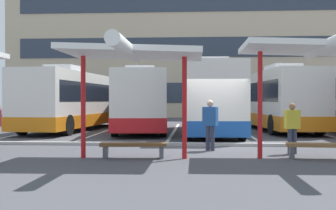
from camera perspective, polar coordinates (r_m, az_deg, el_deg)
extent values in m
plane|color=#47474C|center=(15.06, 6.60, -5.79)|extent=(160.00, 160.00, 0.00)
cube|color=#C6B293|center=(46.83, 4.56, 9.38)|extent=(39.12, 11.76, 17.58)
cube|color=#2D3847|center=(40.38, 4.70, 1.69)|extent=(35.99, 0.08, 1.93)
cube|color=#2D3847|center=(40.70, 4.71, 7.89)|extent=(35.99, 0.08, 1.93)
cube|color=#2D3847|center=(41.48, 4.71, 13.92)|extent=(35.99, 0.08, 1.93)
cube|color=silver|center=(24.36, -12.65, 0.72)|extent=(3.51, 11.05, 2.90)
cube|color=orange|center=(24.39, -12.64, -1.91)|extent=(3.55, 11.09, 0.66)
cube|color=black|center=(24.37, -12.65, 1.67)|extent=(3.46, 10.19, 0.99)
cube|color=black|center=(29.46, -8.80, 1.40)|extent=(2.21, 0.28, 1.74)
cube|color=silver|center=(23.16, -13.89, 4.76)|extent=(1.71, 2.33, 0.36)
cylinder|color=black|center=(28.38, -11.99, -1.76)|extent=(0.39, 1.02, 1.00)
cylinder|color=black|center=(27.64, -7.49, -1.81)|extent=(0.39, 1.02, 1.00)
cylinder|color=black|center=(21.40, -19.31, -2.56)|extent=(0.39, 1.02, 1.00)
cylinder|color=black|center=(20.41, -13.55, -2.70)|extent=(0.39, 1.02, 1.00)
cube|color=silver|center=(23.55, -3.70, 0.65)|extent=(3.63, 11.64, 2.82)
cube|color=red|center=(23.58, -3.70, -2.00)|extent=(3.67, 11.69, 0.65)
cube|color=black|center=(23.55, -3.70, 1.33)|extent=(3.57, 10.74, 1.16)
cube|color=black|center=(29.25, -3.44, 1.31)|extent=(2.16, 0.30, 1.69)
cube|color=silver|center=(22.18, -3.79, 4.76)|extent=(1.70, 2.34, 0.36)
cylinder|color=black|center=(27.75, -5.83, -1.80)|extent=(0.40, 1.03, 1.00)
cylinder|color=black|center=(27.70, -1.16, -1.80)|extent=(0.40, 1.03, 1.00)
cylinder|color=black|center=(19.53, -7.31, -2.84)|extent=(0.40, 1.03, 1.00)
cylinder|color=black|center=(19.46, -0.65, -2.84)|extent=(0.40, 1.03, 1.00)
cube|color=silver|center=(21.25, 5.64, 0.91)|extent=(2.74, 10.77, 3.02)
cube|color=#194C9E|center=(21.28, 5.63, -2.32)|extent=(2.78, 10.81, 0.62)
cube|color=black|center=(21.26, 5.64, 2.26)|extent=(2.75, 9.92, 0.92)
cube|color=black|center=(26.58, 4.97, 1.64)|extent=(2.20, 0.13, 1.81)
cube|color=silver|center=(19.99, 5.87, 5.78)|extent=(1.55, 2.23, 0.36)
cylinder|color=black|center=(25.00, 2.50, -2.07)|extent=(0.32, 1.01, 1.00)
cylinder|color=black|center=(25.12, 7.76, -2.06)|extent=(0.32, 1.01, 1.00)
cylinder|color=black|center=(17.49, 2.58, -3.24)|extent=(0.32, 1.01, 1.00)
cylinder|color=black|center=(17.66, 10.08, -3.21)|extent=(0.32, 1.01, 1.00)
cube|color=silver|center=(24.38, 14.56, 0.77)|extent=(3.27, 10.43, 2.94)
cube|color=orange|center=(24.41, 14.55, -1.88)|extent=(3.31, 10.47, 0.68)
cube|color=black|center=(24.39, 14.56, 1.70)|extent=(3.23, 9.61, 1.06)
cube|color=black|center=(29.33, 11.87, 1.45)|extent=(2.15, 0.25, 1.77)
cube|color=silver|center=(23.21, 15.42, 4.86)|extent=(1.64, 2.31, 0.36)
cylinder|color=black|center=(27.58, 10.32, -1.82)|extent=(0.38, 1.02, 1.00)
cylinder|color=black|center=(28.11, 14.82, -1.79)|extent=(0.38, 1.02, 1.00)
cylinder|color=black|center=(20.71, 14.18, -2.65)|extent=(0.38, 1.02, 1.00)
cylinder|color=black|center=(21.41, 20.00, -2.56)|extent=(0.38, 1.02, 1.00)
cube|color=black|center=(28.69, 20.46, 1.62)|extent=(2.26, 0.08, 1.86)
cylinder|color=black|center=(26.87, 18.99, -1.91)|extent=(0.30, 1.00, 1.00)
cube|color=white|center=(24.11, -17.33, -3.38)|extent=(0.16, 14.00, 0.01)
cube|color=white|center=(23.05, -8.56, -3.54)|extent=(0.16, 14.00, 0.01)
cube|color=white|center=(22.56, 0.81, -3.63)|extent=(0.16, 14.00, 0.01)
cube|color=white|center=(22.69, 10.34, -3.61)|extent=(0.16, 14.00, 0.01)
cube|color=white|center=(23.43, 19.50, -3.50)|extent=(0.16, 14.00, 0.01)
cylinder|color=red|center=(12.46, -11.51, -0.25)|extent=(0.14, 0.14, 2.99)
cylinder|color=red|center=(12.03, 2.27, -0.27)|extent=(0.14, 0.14, 2.99)
cube|color=white|center=(12.24, -4.75, 7.13)|extent=(3.97, 2.65, 0.29)
cylinder|color=white|center=(11.08, -5.64, 7.66)|extent=(0.36, 3.97, 0.36)
cube|color=brown|center=(12.23, -4.73, -5.40)|extent=(1.95, 0.54, 0.10)
cube|color=#4C4C51|center=(12.35, -8.53, -6.40)|extent=(0.14, 0.34, 0.35)
cube|color=#4C4C51|center=(12.21, -0.90, -6.47)|extent=(0.14, 0.34, 0.35)
cylinder|color=red|center=(12.41, 12.46, 0.01)|extent=(0.14, 0.14, 3.11)
cube|color=white|center=(12.86, 19.86, 7.31)|extent=(4.32, 2.62, 0.30)
cylinder|color=white|center=(11.75, 21.46, 7.78)|extent=(0.36, 4.31, 0.36)
cube|color=brown|center=(12.78, 19.88, -5.17)|extent=(1.82, 0.57, 0.10)
cube|color=#4C4C51|center=(12.68, 16.56, -6.23)|extent=(0.15, 0.35, 0.35)
cube|color=#ADADA8|center=(15.51, 6.51, -5.38)|extent=(44.00, 0.24, 0.12)
cylinder|color=#33384C|center=(13.78, 16.91, -4.76)|extent=(0.14, 0.14, 0.79)
cylinder|color=#33384C|center=(13.70, 16.31, -4.79)|extent=(0.14, 0.14, 0.79)
cube|color=gold|center=(13.69, 16.62, -1.89)|extent=(0.50, 0.34, 0.59)
sphere|color=#936B4C|center=(13.68, 16.63, -0.20)|extent=(0.21, 0.21, 0.21)
cylinder|color=#33384C|center=(14.01, 6.11, -4.55)|extent=(0.14, 0.14, 0.84)
cylinder|color=#33384C|center=(14.08, 5.47, -4.52)|extent=(0.14, 0.14, 0.84)
cube|color=#2659A5|center=(14.00, 5.79, -1.54)|extent=(0.54, 0.42, 0.63)
sphere|color=beige|center=(13.99, 5.79, 0.21)|extent=(0.23, 0.23, 0.23)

